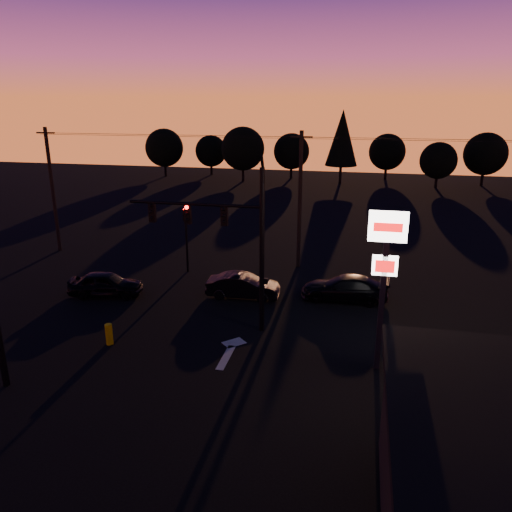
# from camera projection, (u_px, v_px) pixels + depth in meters

# --- Properties ---
(ground) EXTENTS (120.00, 120.00, 0.00)m
(ground) POSITION_uv_depth(u_px,v_px,m) (209.00, 368.00, 21.25)
(ground) COLOR black
(ground) RESTS_ON ground
(lane_arrow) EXTENTS (1.20, 3.10, 0.01)m
(lane_arrow) POSITION_uv_depth(u_px,v_px,m) (230.00, 350.00, 22.70)
(lane_arrow) COLOR beige
(lane_arrow) RESTS_ON ground
(traffic_signal_mast) EXTENTS (6.79, 0.52, 8.58)m
(traffic_signal_mast) POSITION_uv_depth(u_px,v_px,m) (229.00, 232.00, 23.48)
(traffic_signal_mast) COLOR black
(traffic_signal_mast) RESTS_ON ground
(secondary_signal) EXTENTS (0.30, 0.31, 4.35)m
(secondary_signal) POSITION_uv_depth(u_px,v_px,m) (186.00, 229.00, 32.07)
(secondary_signal) COLOR black
(secondary_signal) RESTS_ON ground
(pylon_sign) EXTENTS (1.50, 0.28, 6.80)m
(pylon_sign) POSITION_uv_depth(u_px,v_px,m) (385.00, 258.00, 19.75)
(pylon_sign) COLOR black
(pylon_sign) RESTS_ON ground
(utility_pole_0) EXTENTS (1.40, 0.26, 9.00)m
(utility_pole_0) POSITION_uv_depth(u_px,v_px,m) (53.00, 190.00, 36.08)
(utility_pole_0) COLOR black
(utility_pole_0) RESTS_ON ground
(utility_pole_1) EXTENTS (1.40, 0.26, 9.00)m
(utility_pole_1) POSITION_uv_depth(u_px,v_px,m) (300.00, 200.00, 32.49)
(utility_pole_1) COLOR black
(utility_pole_1) RESTS_ON ground
(power_wires) EXTENTS (36.00, 1.22, 0.07)m
(power_wires) POSITION_uv_depth(u_px,v_px,m) (302.00, 137.00, 31.28)
(power_wires) COLOR black
(power_wires) RESTS_ON ground
(bollard) EXTENTS (0.33, 0.33, 1.00)m
(bollard) POSITION_uv_depth(u_px,v_px,m) (109.00, 334.00, 23.13)
(bollard) COLOR #D9BB00
(bollard) RESTS_ON ground
(tree_0) EXTENTS (5.36, 5.36, 6.74)m
(tree_0) POSITION_uv_depth(u_px,v_px,m) (164.00, 148.00, 70.96)
(tree_0) COLOR black
(tree_0) RESTS_ON ground
(tree_1) EXTENTS (4.54, 4.54, 5.71)m
(tree_1) POSITION_uv_depth(u_px,v_px,m) (211.00, 151.00, 72.75)
(tree_1) COLOR black
(tree_1) RESTS_ON ground
(tree_2) EXTENTS (5.77, 5.78, 7.26)m
(tree_2) POSITION_uv_depth(u_px,v_px,m) (243.00, 149.00, 66.61)
(tree_2) COLOR black
(tree_2) RESTS_ON ground
(tree_3) EXTENTS (4.95, 4.95, 6.22)m
(tree_3) POSITION_uv_depth(u_px,v_px,m) (291.00, 151.00, 69.33)
(tree_3) COLOR black
(tree_3) RESTS_ON ground
(tree_4) EXTENTS (4.18, 4.18, 9.50)m
(tree_4) POSITION_uv_depth(u_px,v_px,m) (342.00, 138.00, 64.48)
(tree_4) COLOR black
(tree_4) RESTS_ON ground
(tree_5) EXTENTS (4.95, 4.95, 6.22)m
(tree_5) POSITION_uv_depth(u_px,v_px,m) (387.00, 152.00, 68.60)
(tree_5) COLOR black
(tree_5) RESTS_ON ground
(tree_6) EXTENTS (4.54, 4.54, 5.71)m
(tree_6) POSITION_uv_depth(u_px,v_px,m) (438.00, 161.00, 61.92)
(tree_6) COLOR black
(tree_6) RESTS_ON ground
(tree_7) EXTENTS (5.36, 5.36, 6.74)m
(tree_7) POSITION_uv_depth(u_px,v_px,m) (485.00, 154.00, 63.32)
(tree_7) COLOR black
(tree_7) RESTS_ON ground
(car_left) EXTENTS (4.41, 2.43, 1.42)m
(car_left) POSITION_uv_depth(u_px,v_px,m) (106.00, 284.00, 28.74)
(car_left) COLOR black
(car_left) RESTS_ON ground
(car_mid) EXTENTS (4.23, 1.66, 1.37)m
(car_mid) POSITION_uv_depth(u_px,v_px,m) (243.00, 286.00, 28.53)
(car_mid) COLOR black
(car_mid) RESTS_ON ground
(car_right) EXTENTS (4.86, 2.00, 1.41)m
(car_right) POSITION_uv_depth(u_px,v_px,m) (345.00, 288.00, 28.17)
(car_right) COLOR black
(car_right) RESTS_ON ground
(suv_parked) EXTENTS (4.45, 5.23, 1.33)m
(suv_parked) POSITION_uv_depth(u_px,v_px,m) (478.00, 424.00, 16.54)
(suv_parked) COLOR black
(suv_parked) RESTS_ON ground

